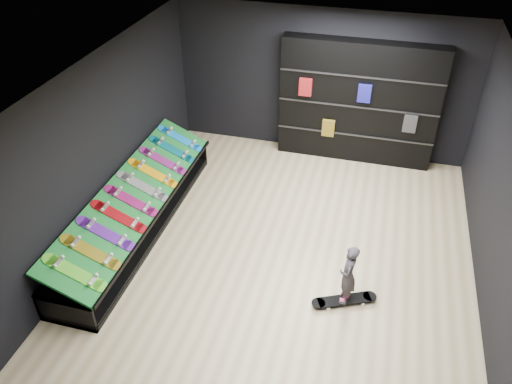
% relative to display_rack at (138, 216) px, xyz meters
% --- Properties ---
extents(floor, '(6.00, 7.00, 0.01)m').
position_rel_display_rack_xyz_m(floor, '(2.55, 0.00, -0.25)').
color(floor, '#C8B487').
rests_on(floor, ground).
extents(ceiling, '(6.00, 7.00, 0.01)m').
position_rel_display_rack_xyz_m(ceiling, '(2.55, 0.00, 2.75)').
color(ceiling, white).
rests_on(ceiling, ground).
extents(wall_back, '(6.00, 0.02, 3.00)m').
position_rel_display_rack_xyz_m(wall_back, '(2.55, 3.50, 1.25)').
color(wall_back, black).
rests_on(wall_back, ground).
extents(wall_front, '(6.00, 0.02, 3.00)m').
position_rel_display_rack_xyz_m(wall_front, '(2.55, -3.50, 1.25)').
color(wall_front, black).
rests_on(wall_front, ground).
extents(wall_left, '(0.02, 7.00, 3.00)m').
position_rel_display_rack_xyz_m(wall_left, '(-0.45, 0.00, 1.25)').
color(wall_left, black).
rests_on(wall_left, ground).
extents(wall_right, '(0.02, 7.00, 3.00)m').
position_rel_display_rack_xyz_m(wall_right, '(5.55, 0.00, 1.25)').
color(wall_right, black).
rests_on(wall_right, ground).
extents(display_rack, '(0.90, 4.50, 0.50)m').
position_rel_display_rack_xyz_m(display_rack, '(0.00, 0.00, 0.00)').
color(display_rack, black).
rests_on(display_rack, ground).
extents(turf_ramp, '(0.92, 4.50, 0.46)m').
position_rel_display_rack_xyz_m(turf_ramp, '(0.05, 0.00, 0.46)').
color(turf_ramp, '#0E5E1E').
rests_on(turf_ramp, display_rack).
extents(back_shelving, '(3.11, 0.36, 2.49)m').
position_rel_display_rack_xyz_m(back_shelving, '(3.31, 3.32, 1.00)').
color(back_shelving, black).
rests_on(back_shelving, ground).
extents(floor_skateboard, '(0.98, 0.61, 0.09)m').
position_rel_display_rack_xyz_m(floor_skateboard, '(3.65, -0.82, -0.20)').
color(floor_skateboard, black).
rests_on(floor_skateboard, ground).
extents(child, '(0.16, 0.22, 0.59)m').
position_rel_display_rack_xyz_m(child, '(3.65, -0.82, 0.14)').
color(child, black).
rests_on(child, floor_skateboard).
extents(display_board_0, '(0.93, 0.22, 0.50)m').
position_rel_display_rack_xyz_m(display_board_0, '(0.06, -1.90, 0.49)').
color(display_board_0, green).
rests_on(display_board_0, turf_ramp).
extents(display_board_1, '(0.93, 0.22, 0.50)m').
position_rel_display_rack_xyz_m(display_board_1, '(0.06, -1.48, 0.49)').
color(display_board_1, yellow).
rests_on(display_board_1, turf_ramp).
extents(display_board_2, '(0.93, 0.22, 0.50)m').
position_rel_display_rack_xyz_m(display_board_2, '(0.06, -1.06, 0.49)').
color(display_board_2, purple).
rests_on(display_board_2, turf_ramp).
extents(display_board_3, '(0.93, 0.22, 0.50)m').
position_rel_display_rack_xyz_m(display_board_3, '(0.06, -0.63, 0.49)').
color(display_board_3, red).
rests_on(display_board_3, turf_ramp).
extents(display_board_4, '(0.93, 0.22, 0.50)m').
position_rel_display_rack_xyz_m(display_board_4, '(0.06, -0.21, 0.49)').
color(display_board_4, '#E5198C').
rests_on(display_board_4, turf_ramp).
extents(display_board_5, '(0.93, 0.22, 0.50)m').
position_rel_display_rack_xyz_m(display_board_5, '(0.06, 0.21, 0.49)').
color(display_board_5, black).
rests_on(display_board_5, turf_ramp).
extents(display_board_6, '(0.93, 0.22, 0.50)m').
position_rel_display_rack_xyz_m(display_board_6, '(0.06, 0.63, 0.49)').
color(display_board_6, yellow).
rests_on(display_board_6, turf_ramp).
extents(display_board_7, '(0.93, 0.22, 0.50)m').
position_rel_display_rack_xyz_m(display_board_7, '(0.06, 1.06, 0.49)').
color(display_board_7, '#2626BF').
rests_on(display_board_7, turf_ramp).
extents(display_board_8, '(0.93, 0.22, 0.50)m').
position_rel_display_rack_xyz_m(display_board_8, '(0.06, 1.48, 0.49)').
color(display_board_8, '#0C8C99').
rests_on(display_board_8, turf_ramp).
extents(display_board_9, '(0.93, 0.22, 0.50)m').
position_rel_display_rack_xyz_m(display_board_9, '(0.06, 1.90, 0.49)').
color(display_board_9, blue).
rests_on(display_board_9, turf_ramp).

